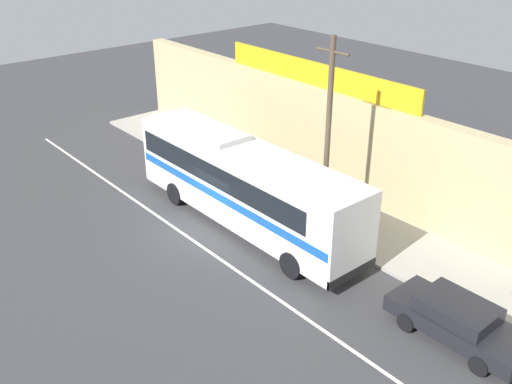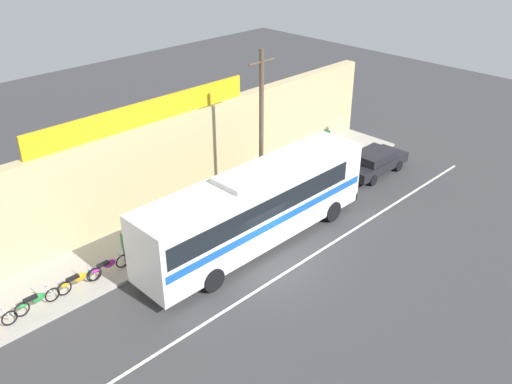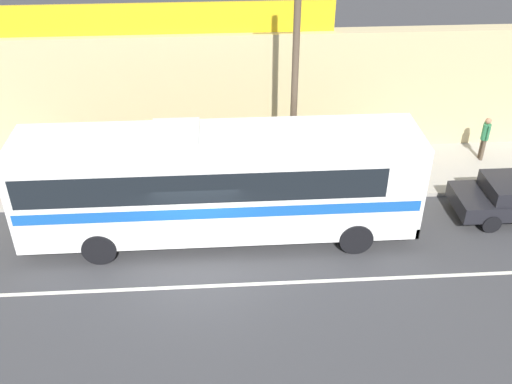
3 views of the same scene
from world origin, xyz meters
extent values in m
plane|color=#3A3A3D|center=(0.00, 0.00, 0.00)|extent=(70.00, 70.00, 0.00)
cube|color=#A8A399|center=(0.00, 5.20, 0.07)|extent=(30.00, 3.60, 0.14)
cube|color=tan|center=(0.00, 7.35, 2.40)|extent=(30.00, 0.70, 4.80)
cube|color=gold|center=(-0.95, 7.35, 5.35)|extent=(11.95, 0.12, 1.10)
cube|color=silver|center=(0.00, -0.80, 0.00)|extent=(30.00, 0.14, 0.01)
cube|color=white|center=(0.67, 1.68, 1.99)|extent=(12.15, 2.49, 3.10)
cube|color=black|center=(0.19, 1.68, 2.54)|extent=(10.69, 2.51, 0.96)
cube|color=#1956B2|center=(0.67, 1.68, 1.69)|extent=(11.91, 2.50, 0.36)
cube|color=black|center=(6.72, 1.68, 2.44)|extent=(0.04, 2.24, 1.40)
cube|color=black|center=(6.71, 1.68, 0.62)|extent=(0.12, 2.49, 0.36)
cube|color=silver|center=(-0.54, 1.68, 3.66)|extent=(1.40, 1.74, 0.24)
cylinder|color=black|center=(4.81, 2.83, 0.52)|extent=(1.04, 0.32, 1.04)
cylinder|color=black|center=(4.81, 0.53, 0.52)|extent=(1.04, 0.32, 1.04)
cylinder|color=black|center=(-2.97, 2.83, 0.52)|extent=(1.04, 0.32, 1.04)
cylinder|color=black|center=(-2.97, 0.53, 0.52)|extent=(1.04, 0.32, 1.04)
cylinder|color=black|center=(9.42, 2.97, 0.31)|extent=(0.62, 0.20, 0.62)
cylinder|color=black|center=(9.42, 1.26, 0.31)|extent=(0.62, 0.20, 0.62)
cylinder|color=brown|center=(3.19, 3.86, 4.18)|extent=(0.22, 0.22, 8.07)
torus|color=black|center=(-6.21, 4.30, 0.45)|extent=(0.62, 0.06, 0.62)
cylinder|color=silver|center=(-6.29, 4.30, 0.75)|extent=(0.34, 0.04, 0.65)
cylinder|color=silver|center=(-6.39, 4.30, 1.07)|extent=(0.03, 0.56, 0.03)
ellipsoid|color=orange|center=(-6.78, 4.30, 0.63)|extent=(0.56, 0.22, 0.34)
torus|color=black|center=(-4.84, 4.27, 0.45)|extent=(0.62, 0.06, 0.62)
torus|color=black|center=(-6.14, 4.27, 0.45)|extent=(0.62, 0.06, 0.62)
cylinder|color=silver|center=(-4.92, 4.27, 0.75)|extent=(0.34, 0.04, 0.65)
cylinder|color=silver|center=(-5.02, 4.27, 1.07)|extent=(0.03, 0.56, 0.03)
ellipsoid|color=#991E8C|center=(-5.42, 4.27, 0.63)|extent=(0.56, 0.22, 0.34)
cube|color=black|center=(-5.72, 4.27, 0.75)|extent=(0.52, 0.20, 0.10)
ellipsoid|color=#991E8C|center=(-6.08, 4.27, 0.59)|extent=(0.36, 0.14, 0.16)
cylinder|color=brown|center=(10.81, 5.80, 0.56)|extent=(0.13, 0.13, 0.85)
cylinder|color=brown|center=(10.81, 5.62, 0.56)|extent=(0.13, 0.13, 0.85)
cylinder|color=#2D7A4C|center=(10.81, 5.71, 1.31)|extent=(0.30, 0.30, 0.64)
sphere|color=#A37556|center=(10.81, 5.71, 1.77)|extent=(0.23, 0.23, 0.23)
cylinder|color=#2D7A4C|center=(10.81, 5.91, 1.34)|extent=(0.08, 0.08, 0.59)
cylinder|color=#2D7A4C|center=(10.81, 5.51, 1.34)|extent=(0.08, 0.08, 0.59)
cylinder|color=navy|center=(-4.51, 4.55, 0.54)|extent=(0.13, 0.13, 0.80)
cylinder|color=navy|center=(-4.51, 4.37, 0.54)|extent=(0.13, 0.13, 0.80)
cylinder|color=#2D7A4C|center=(-4.51, 4.46, 1.25)|extent=(0.30, 0.30, 0.60)
sphere|color=tan|center=(-4.51, 4.46, 1.69)|extent=(0.22, 0.22, 0.22)
cylinder|color=#2D7A4C|center=(-4.51, 4.66, 1.28)|extent=(0.08, 0.08, 0.56)
cylinder|color=#2D7A4C|center=(-4.51, 4.26, 1.28)|extent=(0.08, 0.08, 0.56)
camera|label=1|loc=(17.59, -12.09, 12.39)|focal=40.53mm
camera|label=2|loc=(-14.26, -13.34, 14.16)|focal=38.34mm
camera|label=3|loc=(0.80, -13.71, 11.58)|focal=41.52mm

